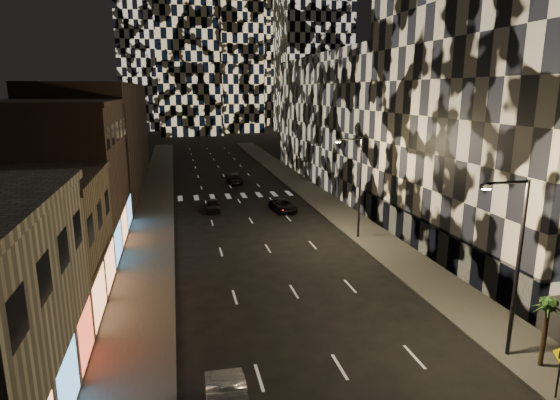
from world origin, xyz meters
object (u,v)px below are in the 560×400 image
car_dark_oncoming (235,178)px  palm_tree (548,311)px  streetlight_near (515,257)px  car_dark_rightlane (283,205)px  streetlight_far (358,181)px  car_dark_midlane (213,205)px  ped_sign (560,364)px

car_dark_oncoming → palm_tree: (8.54, -49.72, 2.29)m
streetlight_near → car_dark_rightlane: bearing=97.7°
streetlight_far → car_dark_midlane: 18.03m
streetlight_far → ped_sign: streetlight_far is taller
car_dark_midlane → car_dark_rightlane: 7.86m
streetlight_near → car_dark_midlane: (-11.85, 32.75, -4.68)m
ped_sign → streetlight_near: bearing=77.6°
streetlight_far → car_dark_midlane: size_ratio=2.26×
car_dark_midlane → palm_tree: palm_tree is taller
ped_sign → palm_tree: size_ratio=0.70×
palm_tree → streetlight_near: bearing=132.9°
car_dark_midlane → ped_sign: ped_sign is taller
streetlight_far → car_dark_midlane: streetlight_far is taller
car_dark_oncoming → streetlight_near: bearing=98.8°
streetlight_far → car_dark_midlane: (-11.85, 12.75, -4.68)m
streetlight_far → car_dark_rightlane: size_ratio=1.93×
streetlight_far → car_dark_rightlane: 12.72m
car_dark_oncoming → palm_tree: palm_tree is taller
car_dark_midlane → palm_tree: 36.45m
streetlight_near → streetlight_far: (0.00, 20.00, 0.00)m
car_dark_oncoming → streetlight_far: bearing=104.7°
car_dark_rightlane → palm_tree: palm_tree is taller
car_dark_midlane → car_dark_oncoming: 16.37m
streetlight_far → car_dark_oncoming: size_ratio=1.77×
car_dark_midlane → ped_sign: bearing=-68.0°
streetlight_far → ped_sign: 23.74m
car_dark_midlane → car_dark_oncoming: bearing=78.1°
streetlight_far → ped_sign: (-0.06, -23.47, -3.57)m
streetlight_far → car_dark_oncoming: bearing=104.6°
streetlight_near → palm_tree: streetlight_near is taller
car_dark_rightlane → palm_tree: bearing=-87.6°
ped_sign → palm_tree: palm_tree is taller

